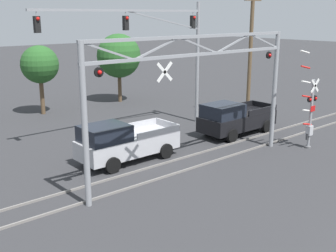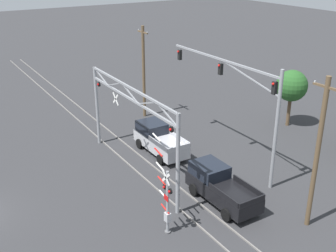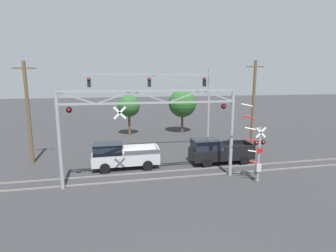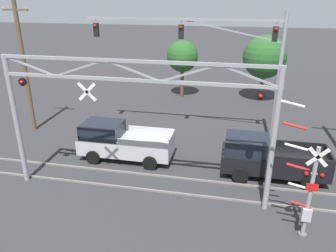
{
  "view_description": "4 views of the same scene",
  "coord_description": "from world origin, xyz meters",
  "px_view_note": "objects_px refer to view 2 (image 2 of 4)",
  "views": [
    {
      "loc": [
        -13.79,
        -2.99,
        7.51
      ],
      "look_at": [
        -0.51,
        12.58,
        2.05
      ],
      "focal_mm": 45.0,
      "sensor_mm": 36.0,
      "label": 1
    },
    {
      "loc": [
        24.53,
        -1.1,
        14.94
      ],
      "look_at": [
        1.08,
        13.42,
        3.53
      ],
      "focal_mm": 45.0,
      "sensor_mm": 36.0,
      "label": 2
    },
    {
      "loc": [
        -2.57,
        -6.78,
        7.34
      ],
      "look_at": [
        1.91,
        14.38,
        3.42
      ],
      "focal_mm": 28.0,
      "sensor_mm": 36.0,
      "label": 3
    },
    {
      "loc": [
        4.27,
        -2.14,
        9.17
      ],
      "look_at": [
        0.94,
        13.96,
        2.47
      ],
      "focal_mm": 35.0,
      "sensor_mm": 36.0,
      "label": 4
    }
  ],
  "objects_px": {
    "crossing_signal_mast": "(166,201)",
    "utility_pole_left": "(144,71)",
    "pickup_truck_lead": "(159,139)",
    "background_tree_beyond_span": "(292,86)",
    "crossing_gantry": "(130,115)",
    "pickup_truck_following": "(220,186)",
    "traffic_signal_span": "(248,96)",
    "utility_pole_right": "(317,153)"
  },
  "relations": [
    {
      "from": "utility_pole_left",
      "to": "crossing_signal_mast",
      "type": "bearing_deg",
      "value": -24.96
    },
    {
      "from": "pickup_truck_following",
      "to": "utility_pole_right",
      "type": "relative_size",
      "value": 0.6
    },
    {
      "from": "crossing_gantry",
      "to": "pickup_truck_following",
      "type": "distance_m",
      "value": 7.82
    },
    {
      "from": "pickup_truck_lead",
      "to": "background_tree_beyond_span",
      "type": "height_order",
      "value": "background_tree_beyond_span"
    },
    {
      "from": "pickup_truck_lead",
      "to": "background_tree_beyond_span",
      "type": "bearing_deg",
      "value": 83.61
    },
    {
      "from": "crossing_signal_mast",
      "to": "utility_pole_left",
      "type": "xyz_separation_m",
      "value": [
        -16.99,
        7.91,
        2.5
      ]
    },
    {
      "from": "utility_pole_right",
      "to": "background_tree_beyond_span",
      "type": "bearing_deg",
      "value": 137.67
    },
    {
      "from": "traffic_signal_span",
      "to": "pickup_truck_following",
      "type": "xyz_separation_m",
      "value": [
        2.36,
        -4.02,
        -4.7
      ]
    },
    {
      "from": "pickup_truck_lead",
      "to": "traffic_signal_span",
      "type": "bearing_deg",
      "value": 31.51
    },
    {
      "from": "crossing_signal_mast",
      "to": "pickup_truck_following",
      "type": "height_order",
      "value": "crossing_signal_mast"
    },
    {
      "from": "traffic_signal_span",
      "to": "background_tree_beyond_span",
      "type": "height_order",
      "value": "traffic_signal_span"
    },
    {
      "from": "crossing_signal_mast",
      "to": "traffic_signal_span",
      "type": "bearing_deg",
      "value": 111.35
    },
    {
      "from": "crossing_signal_mast",
      "to": "background_tree_beyond_span",
      "type": "xyz_separation_m",
      "value": [
        -7.87,
        18.08,
        1.76
      ]
    },
    {
      "from": "traffic_signal_span",
      "to": "utility_pole_right",
      "type": "relative_size",
      "value": 1.33
    },
    {
      "from": "traffic_signal_span",
      "to": "utility_pole_right",
      "type": "height_order",
      "value": "utility_pole_right"
    },
    {
      "from": "crossing_signal_mast",
      "to": "utility_pole_left",
      "type": "distance_m",
      "value": 18.91
    },
    {
      "from": "pickup_truck_following",
      "to": "utility_pole_right",
      "type": "xyz_separation_m",
      "value": [
        4.81,
        2.82,
        3.62
      ]
    },
    {
      "from": "pickup_truck_lead",
      "to": "utility_pole_left",
      "type": "relative_size",
      "value": 0.62
    },
    {
      "from": "utility_pole_left",
      "to": "background_tree_beyond_span",
      "type": "height_order",
      "value": "utility_pole_left"
    },
    {
      "from": "crossing_gantry",
      "to": "pickup_truck_following",
      "type": "xyz_separation_m",
      "value": [
        6.34,
        3.06,
        -3.41
      ]
    },
    {
      "from": "crossing_gantry",
      "to": "utility_pole_left",
      "type": "distance_m",
      "value": 11.52
    },
    {
      "from": "crossing_gantry",
      "to": "utility_pole_right",
      "type": "relative_size",
      "value": 1.37
    },
    {
      "from": "traffic_signal_span",
      "to": "background_tree_beyond_span",
      "type": "relative_size",
      "value": 2.3
    },
    {
      "from": "crossing_gantry",
      "to": "utility_pole_right",
      "type": "height_order",
      "value": "utility_pole_right"
    },
    {
      "from": "crossing_gantry",
      "to": "pickup_truck_lead",
      "type": "height_order",
      "value": "crossing_gantry"
    },
    {
      "from": "pickup_truck_lead",
      "to": "utility_pole_right",
      "type": "height_order",
      "value": "utility_pole_right"
    },
    {
      "from": "crossing_gantry",
      "to": "utility_pole_left",
      "type": "relative_size",
      "value": 1.41
    },
    {
      "from": "traffic_signal_span",
      "to": "pickup_truck_lead",
      "type": "distance_m",
      "value": 8.42
    },
    {
      "from": "crossing_signal_mast",
      "to": "utility_pole_right",
      "type": "distance_m",
      "value": 8.78
    },
    {
      "from": "background_tree_beyond_span",
      "to": "utility_pole_left",
      "type": "bearing_deg",
      "value": -131.9
    },
    {
      "from": "crossing_signal_mast",
      "to": "crossing_gantry",
      "type": "bearing_deg",
      "value": 167.88
    },
    {
      "from": "traffic_signal_span",
      "to": "crossing_signal_mast",
      "type": "bearing_deg",
      "value": -68.65
    },
    {
      "from": "crossing_gantry",
      "to": "traffic_signal_span",
      "type": "xyz_separation_m",
      "value": [
        3.99,
        7.07,
        1.3
      ]
    },
    {
      "from": "crossing_signal_mast",
      "to": "traffic_signal_span",
      "type": "relative_size",
      "value": 0.47
    },
    {
      "from": "traffic_signal_span",
      "to": "pickup_truck_following",
      "type": "bearing_deg",
      "value": -59.59
    },
    {
      "from": "crossing_gantry",
      "to": "pickup_truck_following",
      "type": "bearing_deg",
      "value": 25.74
    },
    {
      "from": "crossing_signal_mast",
      "to": "utility_pole_left",
      "type": "bearing_deg",
      "value": 155.04
    },
    {
      "from": "crossing_signal_mast",
      "to": "utility_pole_left",
      "type": "relative_size",
      "value": 0.65
    },
    {
      "from": "crossing_signal_mast",
      "to": "pickup_truck_lead",
      "type": "relative_size",
      "value": 1.05
    },
    {
      "from": "crossing_gantry",
      "to": "crossing_signal_mast",
      "type": "distance_m",
      "value": 7.92
    },
    {
      "from": "utility_pole_left",
      "to": "background_tree_beyond_span",
      "type": "relative_size",
      "value": 1.67
    },
    {
      "from": "crossing_gantry",
      "to": "crossing_signal_mast",
      "type": "bearing_deg",
      "value": -12.12
    }
  ]
}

